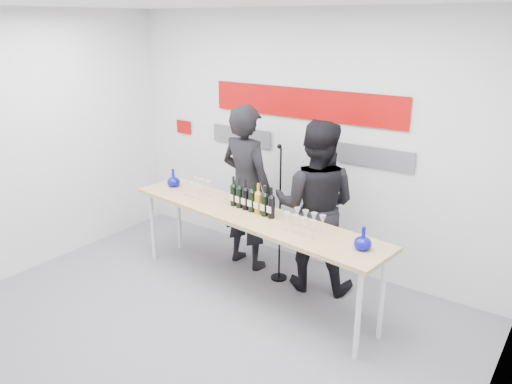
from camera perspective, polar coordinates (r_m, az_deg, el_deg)
ground at (r=5.06m, az=-7.00°, el=-15.44°), size 5.00×5.00×0.00m
back_wall at (r=5.95m, az=5.45°, el=5.81°), size 5.00×0.04×3.00m
signage at (r=5.89m, az=4.92°, el=8.73°), size 3.38×0.02×0.79m
tasting_table at (r=5.25m, az=-0.63°, el=-3.21°), size 3.18×1.00×0.94m
wine_bottles at (r=5.22m, az=-0.48°, el=-0.53°), size 0.62×0.15×0.33m
decanter_left at (r=6.13m, az=-9.43°, el=1.61°), size 0.16×0.16×0.21m
decanter_right at (r=4.49m, az=12.15°, el=-5.15°), size 0.16×0.16×0.21m
glasses_left at (r=5.76m, az=-6.75°, el=0.44°), size 0.28×0.25×0.18m
glasses_right at (r=4.77m, az=5.56°, el=-3.52°), size 0.38×0.26×0.18m
presenter_left at (r=5.87m, az=-1.10°, el=0.50°), size 0.77×0.55×1.97m
presenter_right at (r=5.42m, az=6.78°, el=-1.67°), size 1.10×0.96×1.90m
mic_stand at (r=5.69m, az=2.68°, el=-5.49°), size 0.19×0.19×1.61m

